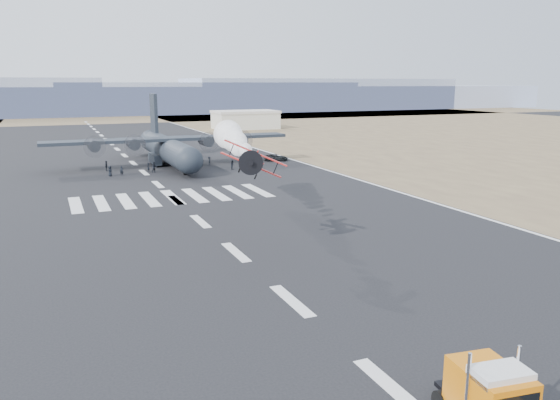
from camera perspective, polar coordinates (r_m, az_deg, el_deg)
ground at (r=28.98m, az=11.63°, el=-18.67°), size 500.00×500.00×0.00m
scrub_far at (r=251.05m, az=-20.04°, el=8.05°), size 500.00×80.00×0.00m
runway_markings at (r=82.84m, az=-12.65°, el=1.60°), size 60.00×260.00×0.01m
ridge_seg_d at (r=280.69m, az=-20.53°, el=9.70°), size 150.00×50.00×13.00m
ridge_seg_e at (r=291.39m, az=-7.48°, el=10.61°), size 150.00×50.00×15.00m
ridge_seg_f at (r=315.40m, az=4.16°, el=10.97°), size 150.00×50.00×17.00m
ridge_seg_g at (r=350.06m, az=13.81°, el=10.44°), size 150.00×50.00×13.00m
hangar_right at (r=181.06m, az=-3.63°, el=8.40°), size 20.50×12.50×5.90m
aerobatic_biplane at (r=47.58m, az=-2.80°, el=4.11°), size 5.47×5.39×3.45m
smoke_trail at (r=66.14m, az=-5.05°, el=6.46°), size 6.59×21.95×3.66m
transport_aircraft at (r=102.61m, az=-11.67°, el=5.47°), size 43.57×35.95×12.64m
support_vehicle at (r=105.61m, az=-0.43°, el=4.47°), size 5.06×3.61×1.28m
crew_a at (r=92.03m, az=-16.21°, el=2.93°), size 0.59×0.49×1.57m
crew_b at (r=93.81m, az=-13.00°, el=3.35°), size 0.93×0.64×1.80m
crew_c at (r=100.80m, az=-7.41°, el=4.08°), size 0.76×1.11×1.57m
crew_d at (r=97.70m, az=-17.68°, el=3.41°), size 0.58×1.05×1.74m
crew_e at (r=92.03m, az=-17.34°, el=2.90°), size 0.90×0.94×1.66m
crew_f at (r=99.76m, az=-8.25°, el=4.01°), size 1.64×1.20×1.71m
crew_g at (r=95.10m, az=-13.61°, el=3.36°), size 0.71×0.73×1.56m
crew_h at (r=95.16m, az=-4.99°, el=3.68°), size 0.54×0.82×1.63m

